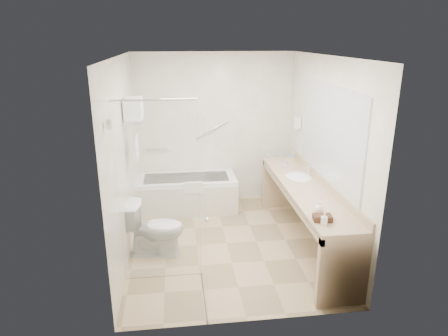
{
  "coord_description": "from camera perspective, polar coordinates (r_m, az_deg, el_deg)",
  "views": [
    {
      "loc": [
        -0.64,
        -4.87,
        2.72
      ],
      "look_at": [
        0.0,
        0.3,
        1.0
      ],
      "focal_mm": 32.0,
      "sensor_mm": 36.0,
      "label": 1
    }
  ],
  "objects": [
    {
      "name": "grab_bar_long",
      "position": [
        6.62,
        -1.77,
        5.44
      ],
      "size": [
        0.53,
        0.03,
        0.33
      ],
      "primitive_type": "cylinder",
      "rotation": [
        0.0,
        1.05,
        0.0
      ],
      "color": "silver",
      "rests_on": "wall_back"
    },
    {
      "name": "towel_shelf",
      "position": [
        5.34,
        -12.74,
        7.39
      ],
      "size": [
        0.24,
        0.55,
        0.81
      ],
      "color": "silver",
      "rests_on": "wall_left"
    },
    {
      "name": "toilet",
      "position": [
        5.29,
        -9.77,
        -8.54
      ],
      "size": [
        0.77,
        0.49,
        0.71
      ],
      "primitive_type": "imported",
      "rotation": [
        0.0,
        0.0,
        1.46
      ],
      "color": "white",
      "rests_on": "floor"
    },
    {
      "name": "water_bottle_right",
      "position": [
        6.45,
        8.09,
        1.94
      ],
      "size": [
        0.05,
        0.05,
        0.17
      ],
      "rotation": [
        0.0,
        0.0,
        -0.06
      ],
      "color": "silver",
      "rests_on": "vanity_counter"
    },
    {
      "name": "wall_back",
      "position": [
        6.67,
        -1.38,
        5.52
      ],
      "size": [
        2.6,
        0.1,
        2.5
      ],
      "primitive_type": "cube",
      "color": "white",
      "rests_on": "ground"
    },
    {
      "name": "soap_bottle_b",
      "position": [
        4.6,
        13.39,
        -5.55
      ],
      "size": [
        0.13,
        0.15,
        0.1
      ],
      "primitive_type": "imported",
      "rotation": [
        0.0,
        0.0,
        0.33
      ],
      "color": "silver",
      "rests_on": "vanity_counter"
    },
    {
      "name": "ceiling",
      "position": [
        4.92,
        0.45,
        15.7
      ],
      "size": [
        2.6,
        3.2,
        0.1
      ],
      "primitive_type": "cube",
      "color": "white",
      "rests_on": "wall_back"
    },
    {
      "name": "wall_right",
      "position": [
        5.44,
        14.11,
        2.04
      ],
      "size": [
        0.1,
        3.2,
        2.5
      ],
      "primitive_type": "cube",
      "color": "white",
      "rests_on": "ground"
    },
    {
      "name": "water_bottle_left",
      "position": [
        5.74,
        9.06,
        -0.15
      ],
      "size": [
        0.05,
        0.05,
        0.17
      ],
      "rotation": [
        0.0,
        0.0,
        0.21
      ],
      "color": "silver",
      "rests_on": "vanity_counter"
    },
    {
      "name": "wall_left",
      "position": [
        5.13,
        -14.14,
        1.05
      ],
      "size": [
        0.1,
        3.2,
        2.5
      ],
      "primitive_type": "cube",
      "color": "white",
      "rests_on": "ground"
    },
    {
      "name": "sink",
      "position": [
        5.72,
        10.62,
        -1.46
      ],
      "size": [
        0.4,
        0.52,
        0.14
      ],
      "primitive_type": "ellipsoid",
      "color": "white",
      "rests_on": "vanity_counter"
    },
    {
      "name": "water_bottle_mid",
      "position": [
        6.04,
        9.43,
        0.9
      ],
      "size": [
        0.06,
        0.06,
        0.2
      ],
      "rotation": [
        0.0,
        0.0,
        0.18
      ],
      "color": "silver",
      "rests_on": "vanity_counter"
    },
    {
      "name": "shower_enclosure",
      "position": [
        4.28,
        -6.4,
        -4.6
      ],
      "size": [
        0.96,
        0.91,
        2.11
      ],
      "color": "silver",
      "rests_on": "floor"
    },
    {
      "name": "soap_bottle_a",
      "position": [
        4.33,
        14.09,
        -7.48
      ],
      "size": [
        0.08,
        0.14,
        0.06
      ],
      "primitive_type": "imported",
      "rotation": [
        0.0,
        0.0,
        -0.19
      ],
      "color": "silver",
      "rests_on": "vanity_counter"
    },
    {
      "name": "amenity_basket",
      "position": [
        4.41,
        13.88,
        -6.93
      ],
      "size": [
        0.21,
        0.16,
        0.07
      ],
      "primitive_type": "cube",
      "rotation": [
        0.0,
        0.0,
        -0.14
      ],
      "color": "#402717",
      "rests_on": "vanity_counter"
    },
    {
      "name": "faucet",
      "position": [
        5.73,
        12.06,
        -0.36
      ],
      "size": [
        0.03,
        0.03,
        0.14
      ],
      "primitive_type": "cylinder",
      "color": "silver",
      "rests_on": "vanity_counter"
    },
    {
      "name": "floor",
      "position": [
        5.62,
        0.38,
        -10.7
      ],
      "size": [
        3.2,
        3.2,
        0.0
      ],
      "primitive_type": "plane",
      "color": "tan",
      "rests_on": "ground"
    },
    {
      "name": "vanity_counter",
      "position": [
        5.42,
        11.44,
        -4.68
      ],
      "size": [
        0.55,
        2.7,
        0.95
      ],
      "color": "tan",
      "rests_on": "floor"
    },
    {
      "name": "bathtub",
      "position": [
        6.58,
        -5.34,
        -3.62
      ],
      "size": [
        1.6,
        0.73,
        0.59
      ],
      "color": "white",
      "rests_on": "floor"
    },
    {
      "name": "drinking_glass_near",
      "position": [
        6.41,
        6.44,
        1.63
      ],
      "size": [
        0.09,
        0.09,
        0.09
      ],
      "primitive_type": "cylinder",
      "rotation": [
        0.0,
        0.0,
        0.3
      ],
      "color": "silver",
      "rests_on": "vanity_counter"
    },
    {
      "name": "wall_front",
      "position": [
        3.64,
        3.69,
        -5.57
      ],
      "size": [
        2.6,
        0.1,
        2.5
      ],
      "primitive_type": "cube",
      "color": "white",
      "rests_on": "ground"
    },
    {
      "name": "grab_bar_short",
      "position": [
        6.68,
        -9.47,
        2.64
      ],
      "size": [
        0.4,
        0.03,
        0.03
      ],
      "primitive_type": "cylinder",
      "rotation": [
        0.0,
        1.57,
        0.0
      ],
      "color": "silver",
      "rests_on": "wall_back"
    },
    {
      "name": "drinking_glass_far",
      "position": [
        5.97,
        8.68,
        0.22
      ],
      "size": [
        0.07,
        0.07,
        0.08
      ],
      "primitive_type": "cylinder",
      "rotation": [
        0.0,
        0.0,
        0.04
      ],
      "color": "silver",
      "rests_on": "vanity_counter"
    },
    {
      "name": "mirror",
      "position": [
        5.23,
        14.84,
        4.74
      ],
      "size": [
        0.02,
        2.0,
        1.2
      ],
      "primitive_type": "cube",
      "color": "silver",
      "rests_on": "wall_right"
    },
    {
      "name": "hairdryer_unit",
      "position": [
        6.34,
        10.5,
        6.41
      ],
      "size": [
        0.08,
        0.1,
        0.18
      ],
      "primitive_type": "cube",
      "color": "silver",
      "rests_on": "wall_right"
    }
  ]
}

